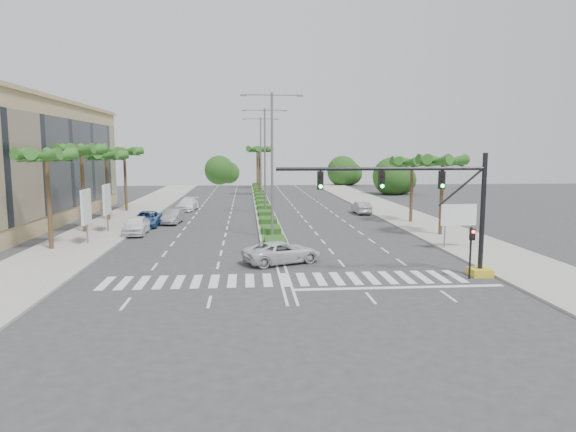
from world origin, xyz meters
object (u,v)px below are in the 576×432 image
car_parked_c (147,219)px  car_parked_d (188,204)px  car_crossing (282,252)px  car_parked_b (173,217)px  car_parked_a (136,225)px  car_right (361,208)px

car_parked_c → car_parked_d: (2.46, 13.37, 0.02)m
car_crossing → car_parked_d: bearing=-4.9°
car_parked_b → car_crossing: bearing=-57.6°
car_parked_a → car_right: car_parked_a is taller
car_right → car_parked_c: bearing=17.4°
car_parked_c → car_parked_b: bearing=37.7°
car_parked_b → car_parked_d: car_parked_d is taller
car_parked_d → car_right: bearing=-8.6°
car_parked_b → car_parked_c: (-2.25, -1.77, 0.02)m
car_parked_a → car_parked_d: car_parked_a is taller
car_parked_b → car_crossing: size_ratio=0.83×
car_right → car_crossing: bearing=64.5°
car_parked_a → car_parked_d: (2.46, 18.22, -0.07)m
car_parked_b → car_parked_d: (0.21, 11.60, 0.04)m
car_parked_c → car_crossing: size_ratio=1.01×
car_parked_d → car_parked_b: bearing=-85.3°
car_parked_a → car_crossing: size_ratio=0.92×
car_parked_b → car_parked_d: 11.60m
car_parked_b → car_parked_c: car_parked_c is taller
car_parked_a → car_parked_b: size_ratio=1.11×
car_parked_d → car_right: (20.50, -5.26, -0.03)m
car_parked_b → car_parked_a: bearing=-103.3°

